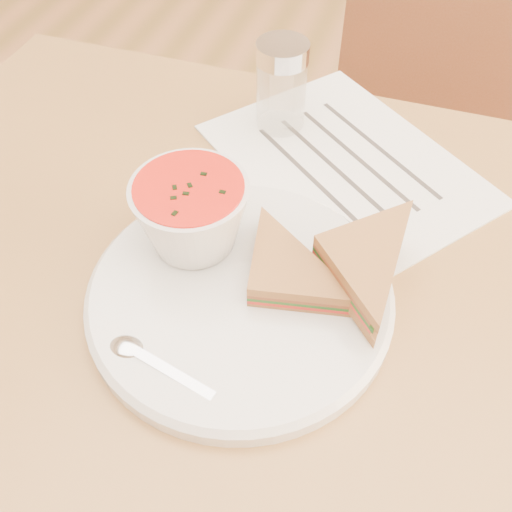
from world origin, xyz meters
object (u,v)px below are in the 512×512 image
at_px(chair_far, 395,223).
at_px(soup_bowl, 192,217).
at_px(dining_table, 267,426).
at_px(condiment_shaker, 281,87).
at_px(plate, 240,296).

relative_size(chair_far, soup_bowl, 7.02).
xyz_separation_m(dining_table, condiment_shaker, (-0.06, 0.24, 0.43)).
distance_m(chair_far, soup_bowl, 0.64).
xyz_separation_m(plate, soup_bowl, (-0.06, 0.04, 0.05)).
distance_m(chair_far, condiment_shaker, 0.49).
bearing_deg(condiment_shaker, dining_table, -75.24).
xyz_separation_m(dining_table, plate, (-0.02, -0.04, 0.38)).
bearing_deg(plate, dining_table, 63.70).
height_order(soup_bowl, condiment_shaker, condiment_shaker).
relative_size(chair_far, condiment_shaker, 7.04).
bearing_deg(dining_table, soup_bowl, 178.35).
height_order(chair_far, condiment_shaker, condiment_shaker).
height_order(plate, soup_bowl, soup_bowl).
xyz_separation_m(dining_table, chair_far, (0.12, 0.46, 0.03)).
bearing_deg(chair_far, condiment_shaker, 52.56).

